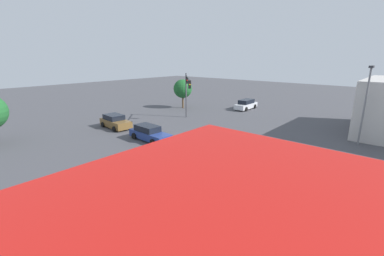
# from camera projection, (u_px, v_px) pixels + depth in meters

# --- Properties ---
(ground_plane) EXTENTS (133.25, 133.25, 0.00)m
(ground_plane) POSITION_uv_depth(u_px,v_px,m) (192.00, 143.00, 24.62)
(ground_plane) COLOR #47474C
(crosswalk_markings) EXTENTS (11.28, 8.20, 0.01)m
(crosswalk_markings) POSITION_uv_depth(u_px,v_px,m) (263.00, 163.00, 19.98)
(crosswalk_markings) COLOR silver
(crosswalk_markings) RESTS_ON ground_plane
(traffic_signal_mast) EXTENTS (5.81, 5.81, 5.94)m
(traffic_signal_mast) POSITION_uv_depth(u_px,v_px,m) (187.00, 87.00, 31.61)
(traffic_signal_mast) COLOR #47474C
(traffic_signal_mast) RESTS_ON ground_plane
(car_0) EXTENTS (4.67, 2.19, 1.59)m
(car_0) POSITION_uv_depth(u_px,v_px,m) (69.00, 213.00, 12.26)
(car_0) COLOR silver
(car_0) RESTS_ON ground_plane
(car_1) EXTENTS (2.28, 4.53, 1.43)m
(car_1) POSITION_uv_depth(u_px,v_px,m) (315.00, 198.00, 13.65)
(car_1) COLOR brown
(car_1) RESTS_ON ground_plane
(car_2) EXTENTS (2.08, 4.20, 1.34)m
(car_2) POSITION_uv_depth(u_px,v_px,m) (204.00, 148.00, 21.40)
(car_2) COLOR navy
(car_2) RESTS_ON ground_plane
(car_3) EXTENTS (2.05, 4.82, 1.48)m
(car_3) POSITION_uv_depth(u_px,v_px,m) (149.00, 133.00, 25.25)
(car_3) COLOR navy
(car_3) RESTS_ON ground_plane
(car_4) EXTENTS (4.82, 2.01, 1.52)m
(car_4) POSITION_uv_depth(u_px,v_px,m) (246.00, 105.00, 40.57)
(car_4) COLOR silver
(car_4) RESTS_ON ground_plane
(car_5) EXTENTS (2.31, 4.35, 1.53)m
(car_5) POSITION_uv_depth(u_px,v_px,m) (115.00, 122.00, 29.79)
(car_5) COLOR brown
(car_5) RESTS_ON ground_plane
(gas_station_canopy) EXTENTS (8.28, 8.28, 5.11)m
(gas_station_canopy) POSITION_uv_depth(u_px,v_px,m) (245.00, 215.00, 5.67)
(gas_station_canopy) COLOR yellow
(gas_station_canopy) RESTS_ON ground_plane
(pedestrian) EXTENTS (0.41, 0.41, 1.72)m
(pedestrian) POSITION_uv_depth(u_px,v_px,m) (210.00, 190.00, 14.00)
(pedestrian) COLOR #38383D
(pedestrian) RESTS_ON ground_plane
(street_light_pole_a) EXTENTS (0.80, 0.36, 7.25)m
(street_light_pole_a) POSITION_uv_depth(u_px,v_px,m) (366.00, 98.00, 23.02)
(street_light_pole_a) COLOR slate
(street_light_pole_a) RESTS_ON ground_plane
(tree_corner_a) EXTENTS (2.95, 2.95, 4.59)m
(tree_corner_a) POSITION_uv_depth(u_px,v_px,m) (183.00, 89.00, 40.95)
(tree_corner_a) COLOR brown
(tree_corner_a) RESTS_ON ground_plane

